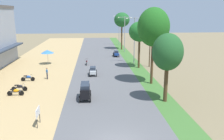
% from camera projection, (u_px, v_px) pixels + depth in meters
% --- Properties ---
extents(parked_motorbike_nearest, '(1.80, 0.54, 0.94)m').
position_uv_depth(parked_motorbike_nearest, '(16.00, 91.00, 25.52)').
color(parked_motorbike_nearest, black).
rests_on(parked_motorbike_nearest, dirt_shoulder).
extents(parked_motorbike_second, '(1.80, 0.54, 0.94)m').
position_uv_depth(parked_motorbike_second, '(19.00, 87.00, 27.00)').
color(parked_motorbike_second, black).
rests_on(parked_motorbike_second, dirt_shoulder).
extents(parked_motorbike_third, '(1.80, 0.54, 0.94)m').
position_uv_depth(parked_motorbike_third, '(28.00, 78.00, 30.95)').
color(parked_motorbike_third, black).
rests_on(parked_motorbike_third, dirt_shoulder).
extents(street_signboard, '(0.06, 1.30, 1.50)m').
position_uv_depth(street_signboard, '(38.00, 113.00, 18.67)').
color(street_signboard, '#262628').
rests_on(street_signboard, dirt_shoulder).
extents(vendor_umbrella, '(2.20, 2.20, 2.52)m').
position_uv_depth(vendor_umbrella, '(47.00, 52.00, 40.69)').
color(vendor_umbrella, '#99999E').
rests_on(vendor_umbrella, dirt_shoulder).
extents(pedestrian_on_shoulder, '(0.37, 0.43, 1.62)m').
position_uv_depth(pedestrian_on_shoulder, '(47.00, 73.00, 31.83)').
color(pedestrian_on_shoulder, '#33333D').
rests_on(pedestrian_on_shoulder, dirt_shoulder).
extents(median_tree_nearest, '(3.05, 3.05, 6.95)m').
position_uv_depth(median_tree_nearest, '(168.00, 53.00, 22.85)').
color(median_tree_nearest, '#4C351E').
rests_on(median_tree_nearest, median_strip).
extents(median_tree_second, '(3.92, 3.92, 9.50)m').
position_uv_depth(median_tree_second, '(153.00, 27.00, 28.36)').
color(median_tree_second, '#4C351E').
rests_on(median_tree_second, median_strip).
extents(median_tree_third, '(3.43, 3.43, 7.48)m').
position_uv_depth(median_tree_third, '(140.00, 32.00, 37.21)').
color(median_tree_third, '#4C351E').
rests_on(median_tree_third, median_strip).
extents(median_tree_fourth, '(3.71, 3.71, 8.87)m').
position_uv_depth(median_tree_fourth, '(122.00, 20.00, 55.97)').
color(median_tree_fourth, '#4C351E').
rests_on(median_tree_fourth, median_strip).
extents(streetlamp_near, '(3.16, 0.20, 8.06)m').
position_uv_depth(streetlamp_near, '(134.00, 37.00, 40.92)').
color(streetlamp_near, gray).
rests_on(streetlamp_near, median_strip).
extents(streetlamp_mid, '(3.16, 0.20, 7.96)m').
position_uv_depth(streetlamp_mid, '(125.00, 32.00, 53.21)').
color(streetlamp_mid, gray).
rests_on(streetlamp_mid, median_strip).
extents(streetlamp_far, '(3.16, 0.20, 8.11)m').
position_uv_depth(streetlamp_far, '(119.00, 28.00, 64.16)').
color(streetlamp_far, gray).
rests_on(streetlamp_far, median_strip).
extents(utility_pole_near, '(1.80, 0.20, 8.66)m').
position_uv_depth(utility_pole_near, '(150.00, 40.00, 38.44)').
color(utility_pole_near, brown).
rests_on(utility_pole_near, ground).
extents(car_van_black, '(1.19, 2.41, 1.67)m').
position_uv_depth(car_van_black, '(85.00, 90.00, 24.37)').
color(car_van_black, black).
rests_on(car_van_black, road_strip).
extents(car_sedan_silver, '(1.10, 2.26, 1.19)m').
position_uv_depth(car_sedan_silver, '(93.00, 71.00, 33.87)').
color(car_sedan_silver, '#B7BCC1').
rests_on(car_sedan_silver, road_strip).
extents(car_sedan_blue, '(1.10, 2.26, 1.19)m').
position_uv_depth(car_sedan_blue, '(116.00, 53.00, 48.27)').
color(car_sedan_blue, navy).
rests_on(car_sedan_blue, road_strip).
extents(motorbike_ahead_second, '(0.54, 1.80, 0.94)m').
position_uv_depth(motorbike_ahead_second, '(87.00, 62.00, 40.64)').
color(motorbike_ahead_second, black).
rests_on(motorbike_ahead_second, road_strip).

